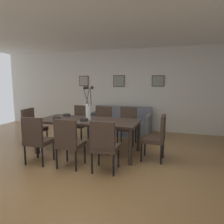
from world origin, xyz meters
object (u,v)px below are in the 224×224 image
Objects in this scene: dining_chair_near_right at (80,121)px; sofa at (121,124)px; dining_chair_mid_right at (128,124)px; bowl_near_left at (57,118)px; dining_table at (88,123)px; framed_picture_left at (84,81)px; dining_chair_mid_left at (104,144)px; bowl_far_left at (84,120)px; dining_chair_far_left at (69,141)px; dining_chair_head_west at (32,125)px; centerpiece_vase at (88,107)px; dining_chair_head_east at (157,135)px; framed_picture_right at (158,81)px; framed_picture_center at (119,81)px; dining_chair_near_left at (36,138)px; dining_chair_far_right at (102,122)px; bowl_near_right at (67,115)px.

dining_chair_near_right is 0.51× the size of sofa.
dining_chair_mid_right is 1.76m from bowl_near_left.
dining_table is 1.12m from dining_chair_near_right.
framed_picture_left is (-1.25, 2.43, 0.91)m from dining_table.
dining_chair_mid_left is at bearing -51.68° from dining_table.
dining_chair_far_left is at bearing -89.49° from bowl_far_left.
dining_chair_head_west is (-1.49, 0.01, -0.16)m from dining_table.
dining_chair_head_east is at bearing -0.86° from centerpiece_vase.
framed_picture_right is (1.25, 2.65, 0.81)m from bowl_far_left.
bowl_far_left is at bearing 0.00° from bowl_near_left.
bowl_far_left is 2.77m from framed_picture_center.
framed_picture_left is at bearing 120.35° from dining_chair_mid_left.
dining_chair_far_right is at bearing 69.62° from dining_chair_near_left.
bowl_near_left is (-1.35, 0.65, 0.27)m from dining_chair_mid_left.
dining_chair_mid_left is 1.22m from centerpiece_vase.
dining_chair_near_left is (-0.67, -0.90, -0.16)m from dining_table.
dining_chair_near_left and dining_chair_far_left have the same top height.
dining_chair_near_left reaches higher than dining_table.
dining_chair_near_right is 1.98m from framed_picture_left.
sofa is 1.75m from framed_picture_right.
framed_picture_left is 0.92× the size of framed_picture_right.
bowl_far_left is (0.67, 0.69, 0.27)m from dining_chair_near_left.
framed_picture_left is (-0.59, 1.55, 1.08)m from dining_chair_near_right.
dining_chair_head_east is (1.49, -0.91, 0.00)m from dining_chair_far_right.
sofa reaches higher than dining_table.
framed_picture_right reaches higher than dining_chair_far_left.
centerpiece_vase is 4.32× the size of bowl_near_left.
bowl_near_right reaches higher than dining_table.
bowl_far_left is 0.45× the size of framed_picture_center.
framed_picture_right is at bearing 39.06° from dining_chair_near_right.
dining_table is 0.24m from bowl_far_left.
framed_picture_right is at bearing 51.01° from dining_chair_far_right.
dining_chair_mid_left is 3.52m from framed_picture_right.
dining_chair_near_left is at bearing -48.08° from dining_chair_head_west.
dining_chair_far_left is at bearing -89.62° from dining_table.
centerpiece_vase is 1.94× the size of framed_picture_right.
dining_chair_mid_right reaches higher than bowl_far_left.
framed_picture_center reaches higher than bowl_near_right.
dining_chair_mid_left is 1.75m from bowl_near_right.
dining_table is at bearing -18.23° from bowl_near_right.
dining_chair_near_left and dining_chair_mid_right have the same top height.
framed_picture_center is at bearing 58.37° from dining_chair_head_west.
dining_chair_far_right is 1.25× the size of centerpiece_vase.
dining_chair_far_left is at bearing -149.73° from dining_chair_head_east.
bowl_far_left is (0.66, -1.10, 0.27)m from dining_chair_near_right.
framed_picture_right is (1.25, 1.55, 1.08)m from dining_chair_far_right.
bowl_near_left is 0.45× the size of framed_picture_right.
dining_chair_near_left is 1.36m from dining_chair_mid_left.
framed_picture_center is at bearing 113.60° from dining_chair_mid_right.
dining_chair_mid_right is at bearing -66.40° from framed_picture_center.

